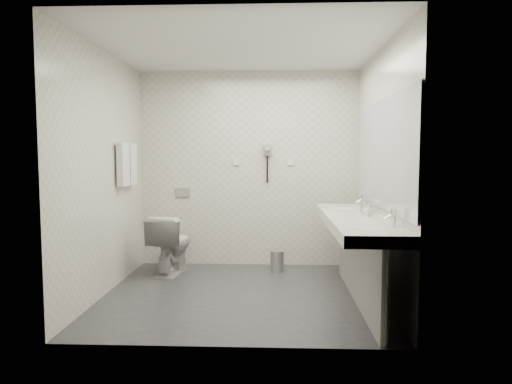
{
  "coord_description": "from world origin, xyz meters",
  "views": [
    {
      "loc": [
        0.34,
        -4.61,
        1.44
      ],
      "look_at": [
        0.15,
        0.15,
        1.05
      ],
      "focal_mm": 32.04,
      "sensor_mm": 36.0,
      "label": 1
    }
  ],
  "objects": [
    {
      "name": "vanity_post_far",
      "position": [
        1.18,
        0.84,
        0.38
      ],
      "size": [
        0.06,
        0.06,
        0.75
      ],
      "primitive_type": "cylinder",
      "color": "silver",
      "rests_on": "floor"
    },
    {
      "name": "bin_lid",
      "position": [
        0.38,
        0.95,
        0.25
      ],
      "size": [
        0.17,
        0.17,
        0.02
      ],
      "primitive_type": "cylinder",
      "color": "#B2B5BA",
      "rests_on": "pedal_bin"
    },
    {
      "name": "glass_right",
      "position": [
        1.27,
        0.13,
        0.91
      ],
      "size": [
        0.08,
        0.08,
        0.12
      ],
      "primitive_type": "cylinder",
      "rotation": [
        0.0,
        0.0,
        -0.26
      ],
      "color": "silver",
      "rests_on": "vanity_counter"
    },
    {
      "name": "wall_right",
      "position": [
        1.4,
        0.0,
        1.25
      ],
      "size": [
        0.0,
        2.6,
        2.6
      ],
      "primitive_type": "plane",
      "rotation": [
        1.57,
        0.0,
        -1.57
      ],
      "color": "beige",
      "rests_on": "floor"
    },
    {
      "name": "vanity_panel",
      "position": [
        1.15,
        -0.2,
        0.38
      ],
      "size": [
        0.03,
        2.15,
        0.75
      ],
      "primitive_type": "cube",
      "color": "gray",
      "rests_on": "floor"
    },
    {
      "name": "soap_bottle_c",
      "position": [
        1.26,
        -0.16,
        0.9
      ],
      "size": [
        0.04,
        0.04,
        0.1
      ],
      "primitive_type": "imported",
      "rotation": [
        0.0,
        0.0,
        0.12
      ],
      "color": "white",
      "rests_on": "vanity_counter"
    },
    {
      "name": "towel_rail",
      "position": [
        -1.35,
        0.55,
        1.55
      ],
      "size": [
        0.02,
        0.62,
        0.02
      ],
      "primitive_type": "cylinder",
      "rotation": [
        1.57,
        0.0,
        0.0
      ],
      "color": "silver",
      "rests_on": "wall_left"
    },
    {
      "name": "soap_bottle_a",
      "position": [
        1.24,
        -0.23,
        0.91
      ],
      "size": [
        0.06,
        0.06,
        0.11
      ],
      "primitive_type": "imported",
      "rotation": [
        0.0,
        0.0,
        0.36
      ],
      "color": "white",
      "rests_on": "vanity_counter"
    },
    {
      "name": "basin_near",
      "position": [
        1.12,
        -0.85,
        0.83
      ],
      "size": [
        0.4,
        0.31,
        0.05
      ],
      "primitive_type": "ellipsoid",
      "color": "silver",
      "rests_on": "vanity_counter"
    },
    {
      "name": "vanity_post_near",
      "position": [
        1.18,
        -1.24,
        0.38
      ],
      "size": [
        0.06,
        0.06,
        0.75
      ],
      "primitive_type": "cylinder",
      "color": "silver",
      "rests_on": "floor"
    },
    {
      "name": "switch_plate_b",
      "position": [
        0.55,
        1.29,
        1.35
      ],
      "size": [
        0.09,
        0.02,
        0.09
      ],
      "primitive_type": "cube",
      "color": "silver",
      "rests_on": "wall_back"
    },
    {
      "name": "toilet",
      "position": [
        -0.91,
        0.81,
        0.36
      ],
      "size": [
        0.5,
        0.76,
        0.72
      ],
      "primitive_type": "imported",
      "rotation": [
        0.0,
        0.0,
        3.0
      ],
      "color": "silver",
      "rests_on": "floor"
    },
    {
      "name": "wall_left",
      "position": [
        -1.4,
        0.0,
        1.25
      ],
      "size": [
        0.0,
        2.6,
        2.6
      ],
      "primitive_type": "plane",
      "rotation": [
        1.57,
        0.0,
        1.57
      ],
      "color": "beige",
      "rests_on": "floor"
    },
    {
      "name": "pedal_bin",
      "position": [
        0.38,
        0.95,
        0.12
      ],
      "size": [
        0.19,
        0.19,
        0.24
      ],
      "primitive_type": "cylinder",
      "rotation": [
        0.0,
        0.0,
        -0.12
      ],
      "color": "#B2B5BA",
      "rests_on": "floor"
    },
    {
      "name": "floor",
      "position": [
        0.0,
        0.0,
        0.0
      ],
      "size": [
        2.8,
        2.8,
        0.0
      ],
      "primitive_type": "plane",
      "color": "#2A2A2F",
      "rests_on": "ground"
    },
    {
      "name": "soap_bottle_b",
      "position": [
        1.24,
        -0.15,
        0.9
      ],
      "size": [
        0.11,
        0.11,
        0.1
      ],
      "primitive_type": "imported",
      "rotation": [
        0.0,
        0.0,
        -0.82
      ],
      "color": "white",
      "rests_on": "vanity_counter"
    },
    {
      "name": "dryer_cradle",
      "position": [
        0.25,
        1.27,
        1.5
      ],
      "size": [
        0.1,
        0.04,
        0.14
      ],
      "primitive_type": "cube",
      "color": "gray",
      "rests_on": "wall_back"
    },
    {
      "name": "mirror",
      "position": [
        1.39,
        -0.2,
        1.45
      ],
      "size": [
        0.02,
        2.2,
        1.05
      ],
      "primitive_type": "cube",
      "color": "#B2BCC6",
      "rests_on": "wall_right"
    },
    {
      "name": "faucet_near",
      "position": [
        1.32,
        -0.85,
        0.92
      ],
      "size": [
        0.04,
        0.04,
        0.15
      ],
      "primitive_type": "cylinder",
      "color": "silver",
      "rests_on": "vanity_counter"
    },
    {
      "name": "wall_front",
      "position": [
        0.0,
        -1.3,
        1.25
      ],
      "size": [
        2.8,
        0.0,
        2.8
      ],
      "primitive_type": "plane",
      "rotation": [
        -1.57,
        0.0,
        0.0
      ],
      "color": "beige",
      "rests_on": "floor"
    },
    {
      "name": "flush_plate",
      "position": [
        -0.85,
        1.29,
        0.95
      ],
      "size": [
        0.18,
        0.02,
        0.12
      ],
      "primitive_type": "cube",
      "color": "#B2B5BA",
      "rests_on": "wall_back"
    },
    {
      "name": "towel_near",
      "position": [
        -1.34,
        0.41,
        1.33
      ],
      "size": [
        0.07,
        0.24,
        0.48
      ],
      "primitive_type": "cube",
      "color": "silver",
      "rests_on": "towel_rail"
    },
    {
      "name": "ceiling",
      "position": [
        0.0,
        0.0,
        2.5
      ],
      "size": [
        2.8,
        2.8,
        0.0
      ],
      "primitive_type": "plane",
      "rotation": [
        3.14,
        0.0,
        0.0
      ],
      "color": "silver",
      "rests_on": "wall_back"
    },
    {
      "name": "towel_far",
      "position": [
        -1.34,
        0.69,
        1.33
      ],
      "size": [
        0.07,
        0.24,
        0.48
      ],
      "primitive_type": "cube",
      "color": "silver",
      "rests_on": "towel_rail"
    },
    {
      "name": "faucet_far",
      "position": [
        1.32,
        0.45,
        0.92
      ],
      "size": [
        0.04,
        0.04,
        0.15
      ],
      "primitive_type": "cylinder",
      "color": "silver",
      "rests_on": "vanity_counter"
    },
    {
      "name": "vanity_counter",
      "position": [
        1.12,
        -0.2,
        0.8
      ],
      "size": [
        0.55,
        2.2,
        0.1
      ],
      "primitive_type": "cube",
      "color": "silver",
      "rests_on": "floor"
    },
    {
      "name": "basin_far",
      "position": [
        1.12,
        0.45,
        0.83
      ],
      "size": [
        0.4,
        0.31,
        0.05
      ],
      "primitive_type": "ellipsoid",
      "color": "silver",
      "rests_on": "vanity_counter"
    },
    {
      "name": "switch_plate_a",
      "position": [
        -0.15,
        1.29,
        1.35
      ],
      "size": [
        0.09,
        0.02,
        0.09
      ],
      "primitive_type": "cube",
      "color": "silver",
      "rests_on": "wall_back"
    },
    {
      "name": "dryer_barrel",
      "position": [
        0.25,
        1.2,
        1.53
      ],
      "size": [
        0.08,
        0.14,
        0.08
      ],
      "primitive_type": "cylinder",
      "rotation": [
        1.57,
        0.0,
        0.0
      ],
      "color": "gray",
      "rests_on": "dryer_cradle"
    },
    {
      "name": "wall_back",
      "position": [
        0.0,
        1.3,
        1.25
      ],
      "size": [
        2.8,
        0.0,
        2.8
      ],
      "primitive_type": "plane",
      "rotation": [
        1.57,
        0.0,
        0.0
      ],
      "color": "beige",
      "rests_on": "floor"
    },
    {
      "name": "glass_left",
      "position": [
        1.34,
        0.02,
        0.9
      ],
      "size": [
        0.06,
        0.06,
        0.1
      ],
      "primitive_type": "cylinder",
      "rotation": [
        0.0,
        0.0,
        -0.11
      ],
      "color": "silver",
      "rests_on": "vanity_counter"
    },
    {
      "name": "dryer_cord",
      "position": [
        0.25,
        1.26,
        1.25
      ],
      "size": [
        0.02,
        0.02,
        0.35
      ],
      "primitive_type": "cylinder",
      "color": "black",
      "rests_on": "dryer_cradle"
    }
  ]
}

